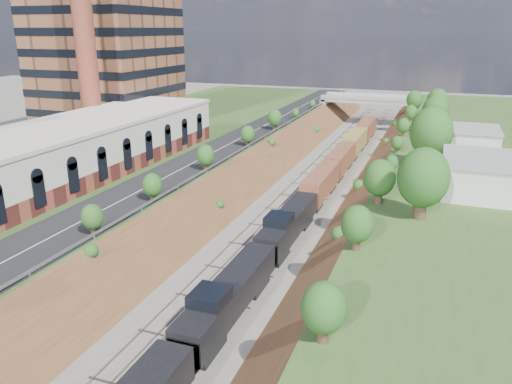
# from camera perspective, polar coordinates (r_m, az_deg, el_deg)

# --- Properties ---
(platform_left) EXTENTS (44.00, 180.00, 5.00)m
(platform_left) POSITION_cam_1_polar(r_m,az_deg,el_deg) (90.51, -14.65, 3.88)
(platform_left) COLOR #325824
(platform_left) RESTS_ON ground
(embankment_left) EXTENTS (10.00, 180.00, 10.00)m
(embankment_left) POSITION_cam_1_polar(r_m,az_deg,el_deg) (80.93, -1.57, 0.97)
(embankment_left) COLOR brown
(embankment_left) RESTS_ON ground
(embankment_right) EXTENTS (10.00, 180.00, 10.00)m
(embankment_right) POSITION_cam_1_polar(r_m,az_deg,el_deg) (75.90, 14.05, -0.77)
(embankment_right) COLOR brown
(embankment_right) RESTS_ON ground
(rail_left_track) EXTENTS (1.58, 180.00, 0.18)m
(rail_left_track) POSITION_cam_1_polar(r_m,az_deg,el_deg) (78.29, 4.15, 0.40)
(rail_left_track) COLOR gray
(rail_left_track) RESTS_ON ground
(rail_right_track) EXTENTS (1.58, 180.00, 0.18)m
(rail_right_track) POSITION_cam_1_polar(r_m,az_deg,el_deg) (77.09, 7.86, -0.01)
(rail_right_track) COLOR gray
(rail_right_track) RESTS_ON ground
(road) EXTENTS (8.00, 180.00, 0.10)m
(road) POSITION_cam_1_polar(r_m,az_deg,el_deg) (81.33, -4.55, 4.69)
(road) COLOR black
(road) RESTS_ON platform_left
(guardrail) EXTENTS (0.10, 171.00, 0.70)m
(guardrail) POSITION_cam_1_polar(r_m,az_deg,el_deg) (79.43, -1.92, 4.78)
(guardrail) COLOR #99999E
(guardrail) RESTS_ON platform_left
(commercial_building) EXTENTS (14.30, 62.30, 7.00)m
(commercial_building) POSITION_cam_1_polar(r_m,az_deg,el_deg) (69.40, -21.88, 4.02)
(commercial_building) COLOR brown
(commercial_building) RESTS_ON platform_left
(smokestack) EXTENTS (3.20, 3.20, 40.00)m
(smokestack) POSITION_cam_1_polar(r_m,az_deg,el_deg) (86.56, -19.17, 17.94)
(smokestack) COLOR brown
(smokestack) RESTS_ON platform_left
(overpass) EXTENTS (24.50, 8.30, 7.40)m
(overpass) POSITION_cam_1_polar(r_m,az_deg,el_deg) (136.23, 12.75, 9.71)
(overpass) COLOR gray
(overpass) RESTS_ON ground
(white_building_near) EXTENTS (9.00, 12.00, 4.00)m
(white_building_near) POSITION_cam_1_polar(r_m,az_deg,el_deg) (66.14, 24.45, 1.68)
(white_building_near) COLOR silver
(white_building_near) RESTS_ON platform_right
(white_building_far) EXTENTS (8.00, 10.00, 3.60)m
(white_building_far) POSITION_cam_1_polar(r_m,az_deg,el_deg) (87.54, 23.35, 5.40)
(white_building_far) COLOR silver
(white_building_far) RESTS_ON platform_right
(tree_right_large) EXTENTS (5.25, 5.25, 7.61)m
(tree_right_large) POSITION_cam_1_polar(r_m,az_deg,el_deg) (53.71, 18.57, 1.50)
(tree_right_large) COLOR #473323
(tree_right_large) RESTS_ON platform_right
(tree_left_crest) EXTENTS (2.45, 2.45, 3.55)m
(tree_left_crest) POSITION_cam_1_polar(r_m,az_deg,el_deg) (46.62, -21.26, -4.37)
(tree_left_crest) COLOR #473323
(tree_left_crest) RESTS_ON platform_left
(freight_train) EXTENTS (2.77, 112.34, 4.55)m
(freight_train) POSITION_cam_1_polar(r_m,az_deg,el_deg) (72.16, 7.14, 0.67)
(freight_train) COLOR black
(freight_train) RESTS_ON ground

